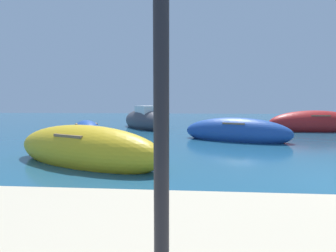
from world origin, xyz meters
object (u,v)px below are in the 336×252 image
(moored_boat_4, at_px, (87,132))
(moored_boat_2, at_px, (85,150))
(moored_boat_5, at_px, (145,121))
(moored_boat_1, at_px, (314,124))
(moored_boat_0, at_px, (236,132))

(moored_boat_4, bearing_deg, moored_boat_2, -7.45)
(moored_boat_5, bearing_deg, moored_boat_1, -129.47)
(moored_boat_1, bearing_deg, moored_boat_0, 35.73)
(moored_boat_0, height_order, moored_boat_5, moored_boat_5)
(moored_boat_1, height_order, moored_boat_2, moored_boat_1)
(moored_boat_4, bearing_deg, moored_boat_0, 59.44)
(moored_boat_0, xyz_separation_m, moored_boat_2, (-5.88, -5.72, 0.02))
(moored_boat_0, distance_m, moored_boat_1, 8.05)
(moored_boat_4, height_order, moored_boat_5, moored_boat_5)
(moored_boat_0, xyz_separation_m, moored_boat_4, (-8.19, 0.31, -0.07))
(moored_boat_1, height_order, moored_boat_4, moored_boat_1)
(moored_boat_4, xyz_separation_m, moored_boat_5, (2.31, 5.98, 0.21))
(moored_boat_0, bearing_deg, moored_boat_2, -113.48)
(moored_boat_2, bearing_deg, moored_boat_0, 68.67)
(moored_boat_1, bearing_deg, moored_boat_2, 38.37)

